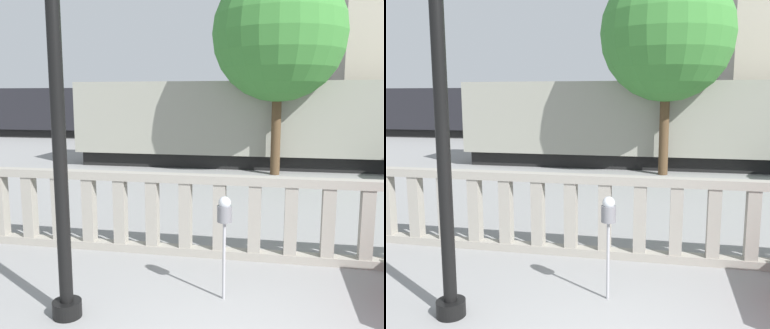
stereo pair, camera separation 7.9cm
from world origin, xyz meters
TOP-DOWN VIEW (x-y plane):
  - balustrade at (-0.00, 3.34)m, footprint 12.71×0.24m
  - lamppost at (-2.16, 1.00)m, footprint 0.36×0.36m
  - parking_meter at (-0.33, 1.83)m, footprint 0.19×0.19m
  - train_near at (2.07, 13.32)m, footprint 18.50×2.81m
  - train_far at (-6.72, 23.68)m, footprint 24.06×3.10m
  - tree_left at (0.32, 11.49)m, footprint 4.48×4.48m

SIDE VIEW (x-z plane):
  - balustrade at x=0.00m, z-range 0.00..1.40m
  - parking_meter at x=-0.33m, z-range 0.44..1.84m
  - train_far at x=-6.72m, z-range -0.21..3.66m
  - train_near at x=2.07m, z-range -0.20..3.65m
  - lamppost at x=-2.16m, z-range 0.03..5.94m
  - tree_left at x=0.32m, z-range 1.24..8.23m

